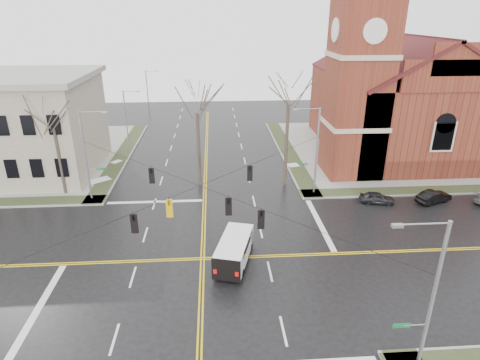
{
  "coord_description": "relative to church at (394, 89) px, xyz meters",
  "views": [
    {
      "loc": [
        1.15,
        -26.49,
        17.67
      ],
      "look_at": [
        3.32,
        6.0,
        4.04
      ],
      "focal_mm": 30.0,
      "sensor_mm": 36.0,
      "label": 1
    }
  ],
  "objects": [
    {
      "name": "cargo_van",
      "position": [
        -22.28,
        -25.32,
        -7.23
      ],
      "size": [
        3.42,
        5.7,
        2.04
      ],
      "rotation": [
        0.0,
        0.0,
        -0.27
      ],
      "color": "white",
      "rests_on": "ground"
    },
    {
      "name": "span_wires",
      "position": [
        -24.76,
        -24.78,
        -2.23
      ],
      "size": [
        23.02,
        23.02,
        0.03
      ],
      "color": "black",
      "rests_on": "ground"
    },
    {
      "name": "tree_nw_near",
      "position": [
        -25.3,
        -10.52,
        0.25
      ],
      "size": [
        4.0,
        4.0,
        12.01
      ],
      "color": "#362E22",
      "rests_on": "ground"
    },
    {
      "name": "parked_car_a",
      "position": [
        -7.52,
        -16.01,
        -7.86
      ],
      "size": [
        3.57,
        2.06,
        1.14
      ],
      "primitive_type": "imported",
      "rotation": [
        0.0,
        0.0,
        1.35
      ],
      "color": "black",
      "rests_on": "ground"
    },
    {
      "name": "signal_pole_nw",
      "position": [
        -36.09,
        -13.28,
        -3.48
      ],
      "size": [
        2.75,
        0.22,
        9.0
      ],
      "color": "gray",
      "rests_on": "ground"
    },
    {
      "name": "ground",
      "position": [
        -24.76,
        -24.78,
        -8.43
      ],
      "size": [
        120.0,
        120.0,
        0.0
      ],
      "primitive_type": "plane",
      "color": "black",
      "rests_on": "ground"
    },
    {
      "name": "civic_building_a",
      "position": [
        -46.76,
        -4.78,
        -2.93
      ],
      "size": [
        18.0,
        14.0,
        11.0
      ],
      "primitive_type": "cube",
      "color": "gray",
      "rests_on": "ground"
    },
    {
      "name": "church",
      "position": [
        0.0,
        0.0,
        0.0
      ],
      "size": [
        24.28,
        27.48,
        27.5
      ],
      "color": "maroon",
      "rests_on": "ground"
    },
    {
      "name": "streetlight_north_b",
      "position": [
        -35.42,
        23.22,
        -3.97
      ],
      "size": [
        2.3,
        0.2,
        8.0
      ],
      "color": "gray",
      "rests_on": "ground"
    },
    {
      "name": "signal_pole_ne",
      "position": [
        -13.44,
        -13.28,
        -3.48
      ],
      "size": [
        2.75,
        0.22,
        9.0
      ],
      "color": "gray",
      "rests_on": "ground"
    },
    {
      "name": "parked_car_b",
      "position": [
        -1.78,
        -16.25,
        -7.81
      ],
      "size": [
        3.98,
        2.57,
        1.24
      ],
      "primitive_type": "imported",
      "rotation": [
        0.0,
        0.0,
        1.94
      ],
      "color": "black",
      "rests_on": "ground"
    },
    {
      "name": "signal_pole_se",
      "position": [
        -13.44,
        -36.28,
        -3.48
      ],
      "size": [
        2.75,
        0.22,
        9.0
      ],
      "color": "gray",
      "rests_on": "ground"
    },
    {
      "name": "tree_nw_far",
      "position": [
        -39.36,
        -11.77,
        -0.91
      ],
      "size": [
        4.0,
        4.0,
        10.38
      ],
      "color": "#362E22",
      "rests_on": "ground"
    },
    {
      "name": "traffic_signals",
      "position": [
        -24.76,
        -25.45,
        -2.98
      ],
      "size": [
        8.21,
        8.26,
        1.3
      ],
      "color": "black",
      "rests_on": "ground"
    },
    {
      "name": "sidewalks",
      "position": [
        -24.76,
        -24.78,
        -8.36
      ],
      "size": [
        80.0,
        80.0,
        0.17
      ],
      "color": "gray",
      "rests_on": "ground"
    },
    {
      "name": "road_markings",
      "position": [
        -24.76,
        -24.78,
        -8.43
      ],
      "size": [
        100.0,
        100.0,
        0.01
      ],
      "color": "gold",
      "rests_on": "ground"
    },
    {
      "name": "streetlight_north_a",
      "position": [
        -35.42,
        3.22,
        -3.97
      ],
      "size": [
        2.3,
        0.2,
        8.0
      ],
      "color": "gray",
      "rests_on": "ground"
    },
    {
      "name": "tree_ne",
      "position": [
        -15.94,
        -10.79,
        1.13
      ],
      "size": [
        4.0,
        4.0,
        13.25
      ],
      "color": "#362E22",
      "rests_on": "ground"
    }
  ]
}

